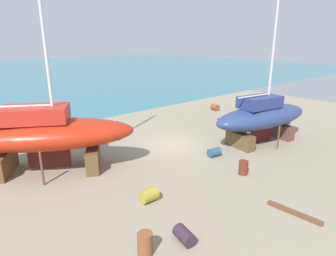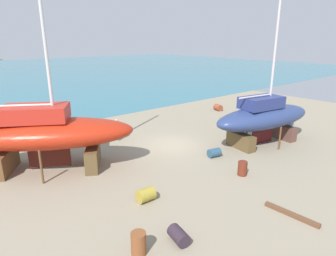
{
  "view_description": "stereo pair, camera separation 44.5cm",
  "coord_description": "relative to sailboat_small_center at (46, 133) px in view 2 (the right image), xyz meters",
  "views": [
    {
      "loc": [
        -13.33,
        -14.65,
        7.4
      ],
      "look_at": [
        -1.42,
        -1.12,
        1.85
      ],
      "focal_mm": 31.12,
      "sensor_mm": 36.0,
      "label": 1
    },
    {
      "loc": [
        -12.99,
        -14.94,
        7.4
      ],
      "look_at": [
        -1.42,
        -1.12,
        1.85
      ],
      "focal_mm": 31.12,
      "sensor_mm": 36.0,
      "label": 2
    }
  ],
  "objects": [
    {
      "name": "barrel_rust_mid",
      "position": [
        8.84,
        -5.0,
        -1.96
      ],
      "size": [
        0.91,
        0.73,
        0.57
      ],
      "primitive_type": "cylinder",
      "rotation": [
        1.57,
        0.0,
        1.35
      ],
      "color": "#2A4D67",
      "rests_on": "ground"
    },
    {
      "name": "barrel_by_slipway",
      "position": [
        20.52,
        -0.78,
        -1.84
      ],
      "size": [
        0.68,
        0.68,
        0.8
      ],
      "primitive_type": "cylinder",
      "rotation": [
        0.0,
        0.0,
        2.9
      ],
      "color": "#2D3222",
      "rests_on": "ground"
    },
    {
      "name": "barrel_tar_black",
      "position": [
        1.5,
        -9.7,
        -1.97
      ],
      "size": [
        0.7,
        0.98,
        0.54
      ],
      "primitive_type": "cylinder",
      "rotation": [
        1.57,
        0.0,
        2.94
      ],
      "color": "#31242F",
      "rests_on": "ground"
    },
    {
      "name": "barrel_rust_far",
      "position": [
        -0.02,
        -9.27,
        -1.8
      ],
      "size": [
        0.72,
        0.72,
        0.87
      ],
      "primitive_type": "cylinder",
      "rotation": [
        0.0,
        0.0,
        0.36
      ],
      "color": "brown",
      "rests_on": "ground"
    },
    {
      "name": "barrel_tipped_center",
      "position": [
        2.26,
        -6.53,
        -1.92
      ],
      "size": [
        0.82,
        0.67,
        0.64
      ],
      "primitive_type": "cylinder",
      "rotation": [
        1.57,
        0.0,
        1.54
      ],
      "color": "olive",
      "rests_on": "ground"
    },
    {
      "name": "timber_short_skew",
      "position": [
        16.83,
        0.29,
        -2.14
      ],
      "size": [
        1.86,
        0.62,
        0.2
      ],
      "primitive_type": "cube",
      "rotation": [
        0.0,
        0.0,
        2.92
      ],
      "color": "brown",
      "rests_on": "ground"
    },
    {
      "name": "worker",
      "position": [
        5.69,
        1.91,
        -1.37
      ],
      "size": [
        0.49,
        0.47,
        1.68
      ],
      "rotation": [
        0.0,
        0.0,
        0.83
      ],
      "color": "#3D734E",
      "rests_on": "ground"
    },
    {
      "name": "sea_water",
      "position": [
        8.21,
        55.67,
        -2.24
      ],
      "size": [
        162.75,
        94.74,
        0.01
      ],
      "primitive_type": "cube",
      "color": "teal",
      "rests_on": "ground"
    },
    {
      "name": "barrel_tipped_right",
      "position": [
        18.88,
        3.32,
        -1.91
      ],
      "size": [
        0.83,
        0.98,
        0.66
      ],
      "primitive_type": "cylinder",
      "rotation": [
        1.57,
        0.0,
        2.92
      ],
      "color": "brown",
      "rests_on": "ground"
    },
    {
      "name": "barrel_ochre",
      "position": [
        19.5,
        -4.35,
        -1.97
      ],
      "size": [
        0.63,
        0.81,
        0.55
      ],
      "primitive_type": "cylinder",
      "rotation": [
        1.57,
        0.0,
        0.1
      ],
      "color": "navy",
      "rests_on": "ground"
    },
    {
      "name": "sailboat_small_center",
      "position": [
        0.0,
        0.0,
        0.0
      ],
      "size": [
        10.15,
        7.94,
        14.2
      ],
      "rotation": [
        0.0,
        0.0,
        -0.54
      ],
      "color": "brown",
      "rests_on": "ground"
    },
    {
      "name": "ground_plane",
      "position": [
        8.21,
        -3.89,
        -2.24
      ],
      "size": [
        48.76,
        48.76,
        0.0
      ],
      "primitive_type": "plane",
      "color": "gray"
    },
    {
      "name": "barrel_rust_near",
      "position": [
        8.05,
        -7.79,
        -1.83
      ],
      "size": [
        0.74,
        0.74,
        0.82
      ],
      "primitive_type": "cylinder",
      "rotation": [
        0.0,
        0.0,
        2.37
      ],
      "color": "maroon",
      "rests_on": "ground"
    },
    {
      "name": "sailboat_large_starboard",
      "position": [
        13.52,
        -5.48,
        -0.23
      ],
      "size": [
        8.84,
        4.21,
        14.86
      ],
      "rotation": [
        0.0,
        0.0,
        -0.17
      ],
      "color": "brown",
      "rests_on": "ground"
    },
    {
      "name": "timber_short_cross",
      "position": [
        6.39,
        -11.6,
        -2.16
      ],
      "size": [
        0.35,
        2.42,
        0.17
      ],
      "primitive_type": "cube",
      "rotation": [
        0.0,
        0.0,
        1.63
      ],
      "color": "brown",
      "rests_on": "ground"
    }
  ]
}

